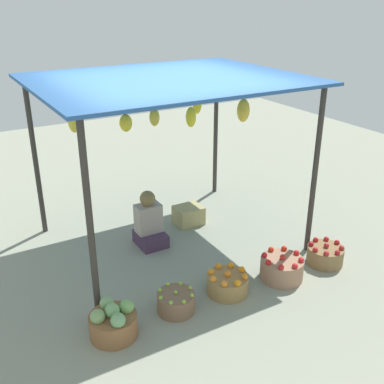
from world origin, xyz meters
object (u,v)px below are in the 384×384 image
basket_cabbages (113,322)px  basket_red_tomatoes (282,268)px  basket_oranges (227,283)px  basket_limes (176,302)px  wooden_crate_near_vendor (189,215)px  vendor_person (149,224)px  basket_red_apples (325,255)px

basket_cabbages → basket_red_tomatoes: 2.13m
basket_oranges → basket_limes: bearing=-179.3°
basket_red_tomatoes → wooden_crate_near_vendor: 1.84m
vendor_person → basket_red_tomatoes: 1.87m
vendor_person → basket_oranges: vendor_person is taller
vendor_person → basket_limes: 1.53m
basket_red_tomatoes → basket_red_apples: basket_red_tomatoes is taller
basket_limes → wooden_crate_near_vendor: size_ratio=1.03×
vendor_person → wooden_crate_near_vendor: vendor_person is taller
vendor_person → basket_red_apples: bearing=-42.4°
vendor_person → basket_red_tomatoes: size_ratio=1.50×
basket_cabbages → basket_oranges: size_ratio=1.00×
basket_cabbages → basket_oranges: (1.40, 0.04, -0.04)m
basket_oranges → basket_red_tomatoes: bearing=-6.9°
basket_red_tomatoes → basket_red_apples: 0.70m
wooden_crate_near_vendor → vendor_person: bearing=-161.0°
basket_oranges → wooden_crate_near_vendor: bearing=74.8°
basket_limes → basket_oranges: bearing=0.7°
wooden_crate_near_vendor → basket_limes: bearing=-123.4°
basket_red_tomatoes → wooden_crate_near_vendor: bearing=98.1°
basket_limes → basket_red_tomatoes: bearing=-3.3°
wooden_crate_near_vendor → basket_oranges: bearing=-105.2°
basket_cabbages → basket_oranges: basket_cabbages is taller
basket_limes → wooden_crate_near_vendor: bearing=56.6°
basket_limes → basket_red_tomatoes: size_ratio=0.79×
vendor_person → basket_cabbages: size_ratio=1.61×
basket_red_tomatoes → wooden_crate_near_vendor: basket_red_tomatoes is taller
basket_cabbages → basket_red_apples: (2.83, -0.07, -0.04)m
wooden_crate_near_vendor → basket_red_apples: bearing=-62.5°
basket_limes → basket_red_tomatoes: basket_red_tomatoes is taller
basket_red_tomatoes → wooden_crate_near_vendor: (-0.26, 1.82, -0.00)m
vendor_person → basket_cabbages: vendor_person is taller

